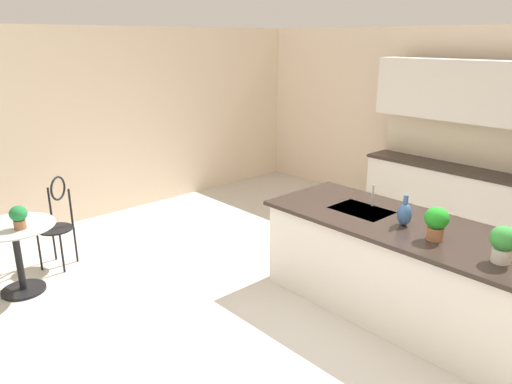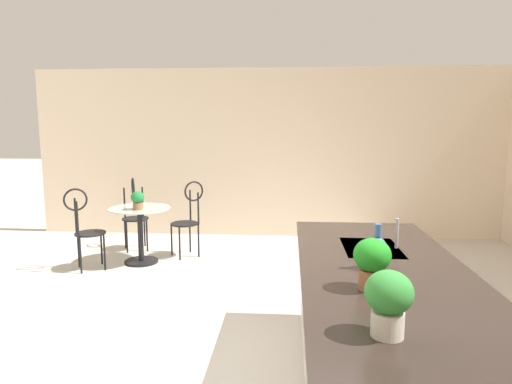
{
  "view_description": "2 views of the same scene",
  "coord_description": "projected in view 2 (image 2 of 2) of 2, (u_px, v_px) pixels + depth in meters",
  "views": [
    {
      "loc": [
        2.34,
        -2.92,
        2.54
      ],
      "look_at": [
        -1.03,
        0.16,
        1.07
      ],
      "focal_mm": 33.7,
      "sensor_mm": 36.0,
      "label": 1
    },
    {
      "loc": [
        2.97,
        0.25,
        1.81
      ],
      "look_at": [
        -1.1,
        -0.06,
        1.19
      ],
      "focal_mm": 31.35,
      "sensor_mm": 36.0,
      "label": 2
    }
  ],
  "objects": [
    {
      "name": "potted_plant_counter_far",
      "position": [
        389.0,
        299.0,
        1.88
      ],
      "size": [
        0.2,
        0.2,
        0.29
      ],
      "color": "beige",
      "rests_on": "kitchen_island"
    },
    {
      "name": "chair_near_window",
      "position": [
        85.0,
        225.0,
        5.57
      ],
      "size": [
        0.52,
        0.52,
        1.04
      ],
      "color": "black",
      "rests_on": "ground"
    },
    {
      "name": "sink_faucet",
      "position": [
        397.0,
        233.0,
        3.24
      ],
      "size": [
        0.02,
        0.02,
        0.22
      ],
      "primitive_type": "cylinder",
      "color": "#B2B5BA",
      "rests_on": "kitchen_island"
    },
    {
      "name": "kitchen_island",
      "position": [
        384.0,
        342.0,
        2.79
      ],
      "size": [
        2.8,
        1.06,
        0.92
      ],
      "color": "white",
      "rests_on": "ground"
    },
    {
      "name": "chair_by_island",
      "position": [
        135.0,
        210.0,
        6.52
      ],
      "size": [
        0.52,
        0.51,
        1.04
      ],
      "color": "black",
      "rests_on": "ground"
    },
    {
      "name": "bistro_table",
      "position": [
        140.0,
        230.0,
        5.86
      ],
      "size": [
        0.8,
        0.8,
        0.74
      ],
      "color": "black",
      "rests_on": "ground"
    },
    {
      "name": "potted_plant_on_table",
      "position": [
        138.0,
        199.0,
        5.66
      ],
      "size": [
        0.17,
        0.17,
        0.24
      ],
      "color": "#9E603D",
      "rests_on": "bistro_table"
    },
    {
      "name": "vase_on_counter",
      "position": [
        377.0,
        252.0,
        2.76
      ],
      "size": [
        0.13,
        0.13,
        0.29
      ],
      "color": "#386099",
      "rests_on": "kitchen_island"
    },
    {
      "name": "potted_plant_counter_near",
      "position": [
        372.0,
        260.0,
        2.42
      ],
      "size": [
        0.2,
        0.2,
        0.29
      ],
      "color": "#9E603D",
      "rests_on": "kitchen_island"
    },
    {
      "name": "wall_left_window",
      "position": [
        274.0,
        153.0,
        7.22
      ],
      "size": [
        0.12,
        7.8,
        2.7
      ],
      "primitive_type": "cube",
      "color": "beige",
      "rests_on": "ground"
    },
    {
      "name": "ground_plane",
      "position": [
        253.0,
        378.0,
        3.22
      ],
      "size": [
        40.0,
        40.0,
        0.0
      ],
      "primitive_type": "plane",
      "color": "beige"
    },
    {
      "name": "chair_toward_desk",
      "position": [
        188.0,
        215.0,
        6.17
      ],
      "size": [
        0.53,
        0.53,
        1.04
      ],
      "color": "black",
      "rests_on": "ground"
    }
  ]
}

